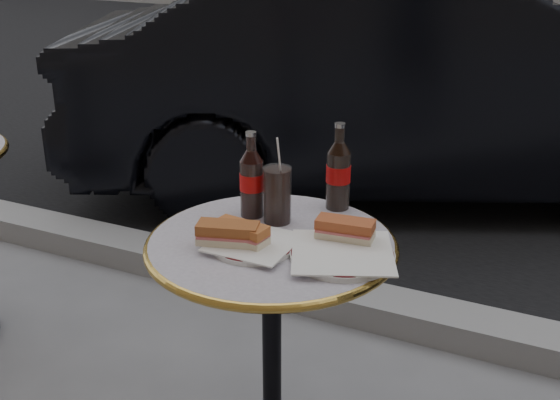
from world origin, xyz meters
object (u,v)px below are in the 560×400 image
at_px(plate_left, 254,245).
at_px(cola_glass, 277,195).
at_px(plate_right, 342,255).
at_px(parked_car, 427,80).
at_px(bistro_table, 272,365).
at_px(cola_bottle_left, 252,174).
at_px(cola_bottle_right, 339,166).

xyz_separation_m(plate_left, cola_glass, (-0.01, 0.16, 0.07)).
bearing_deg(plate_right, parked_car, 99.58).
xyz_separation_m(bistro_table, parked_car, (-0.21, 2.37, 0.26)).
xyz_separation_m(plate_right, cola_bottle_left, (-0.30, 0.13, 0.11)).
height_order(bistro_table, cola_glass, cola_glass).
xyz_separation_m(plate_right, cola_glass, (-0.23, 0.12, 0.07)).
xyz_separation_m(cola_bottle_left, cola_glass, (0.08, -0.01, -0.04)).
relative_size(plate_right, cola_bottle_right, 1.03).
distance_m(cola_glass, parked_car, 2.27).
distance_m(bistro_table, plate_left, 0.38).
bearing_deg(parked_car, cola_bottle_left, 158.54).
bearing_deg(cola_bottle_left, plate_right, -23.51).
distance_m(cola_bottle_left, parked_car, 2.26).
bearing_deg(cola_bottle_left, plate_left, -61.44).
height_order(cola_glass, parked_car, parked_car).
xyz_separation_m(cola_bottle_left, cola_bottle_right, (0.19, 0.14, 0.00)).
bearing_deg(cola_bottle_right, plate_right, -66.83).
relative_size(bistro_table, cola_bottle_right, 3.07).
bearing_deg(cola_bottle_right, plate_left, -106.47).
distance_m(cola_bottle_right, parked_car, 2.14).
relative_size(cola_bottle_right, cola_glass, 1.59).
bearing_deg(plate_left, bistro_table, 69.76).
distance_m(cola_bottle_left, cola_glass, 0.09).
xyz_separation_m(cola_bottle_right, cola_glass, (-0.11, -0.15, -0.04)).
bearing_deg(plate_right, cola_bottle_right, 113.17).
height_order(cola_bottle_left, parked_car, parked_car).
xyz_separation_m(plate_right, cola_bottle_right, (-0.12, 0.28, 0.11)).
bearing_deg(cola_glass, plate_left, -84.77).
relative_size(plate_right, cola_bottle_left, 1.06).
bearing_deg(cola_bottle_left, cola_glass, -6.36).
xyz_separation_m(cola_glass, parked_car, (-0.18, 2.26, -0.18)).
xyz_separation_m(plate_left, cola_bottle_right, (0.09, 0.31, 0.11)).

